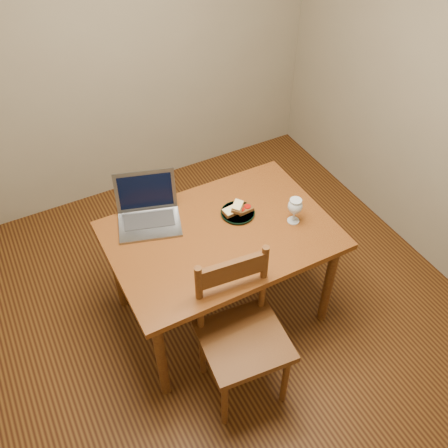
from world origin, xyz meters
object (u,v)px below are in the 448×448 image
table (221,243)px  plate (238,213)px  milk_glass (295,211)px  laptop (148,209)px  chair (242,331)px

table → plate: bearing=30.1°
plate → milk_glass: milk_glass is taller
milk_glass → laptop: size_ratio=0.38×
milk_glass → laptop: laptop is taller
table → laptop: bearing=134.8°
chair → laptop: bearing=107.3°
plate → milk_glass: size_ratio=1.23×
plate → milk_glass: 0.35m
plate → milk_glass: bearing=-38.5°
table → chair: bearing=-105.8°
milk_glass → chair: bearing=-144.6°
table → plate: size_ratio=6.26×
milk_glass → laptop: (-0.75, 0.44, -0.02)m
chair → laptop: size_ratio=1.11×
plate → milk_glass: (0.26, -0.21, 0.08)m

